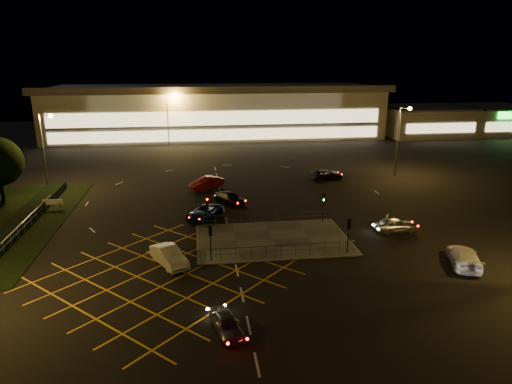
{
  "coord_description": "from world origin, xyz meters",
  "views": [
    {
      "loc": [
        -5.01,
        -41.74,
        16.65
      ],
      "look_at": [
        1.68,
        7.5,
        2.0
      ],
      "focal_mm": 32.0,
      "sensor_mm": 36.0,
      "label": 1
    }
  ],
  "objects": [
    {
      "name": "ground",
      "position": [
        0.0,
        0.0,
        0.0
      ],
      "size": [
        180.0,
        180.0,
        0.0
      ],
      "primitive_type": "plane",
      "color": "black",
      "rests_on": "ground"
    },
    {
      "name": "pedestrian_island",
      "position": [
        2.0,
        -2.0,
        0.06
      ],
      "size": [
        14.0,
        9.0,
        0.12
      ],
      "primitive_type": "cube",
      "color": "#4C4944",
      "rests_on": "ground"
    },
    {
      "name": "hedge",
      "position": [
        -23.0,
        6.0,
        0.5
      ],
      "size": [
        2.0,
        26.0,
        1.0
      ],
      "primitive_type": "cube",
      "color": "black",
      "rests_on": "ground"
    },
    {
      "name": "supermarket",
      "position": [
        0.0,
        61.95,
        5.31
      ],
      "size": [
        72.0,
        26.5,
        10.5
      ],
      "color": "beige",
      "rests_on": "ground"
    },
    {
      "name": "retail_unit_a",
      "position": [
        46.0,
        53.97,
        3.21
      ],
      "size": [
        18.8,
        14.8,
        6.35
      ],
      "color": "beige",
      "rests_on": "ground"
    },
    {
      "name": "retail_unit_b",
      "position": [
        62.0,
        53.96,
        3.22
      ],
      "size": [
        14.8,
        14.8,
        6.35
      ],
      "color": "beige",
      "rests_on": "ground"
    },
    {
      "name": "streetlight_nw",
      "position": [
        -23.56,
        18.0,
        6.56
      ],
      "size": [
        1.78,
        0.56,
        10.03
      ],
      "color": "slate",
      "rests_on": "ground"
    },
    {
      "name": "streetlight_ne",
      "position": [
        24.44,
        20.0,
        6.56
      ],
      "size": [
        1.78,
        0.56,
        10.03
      ],
      "color": "slate",
      "rests_on": "ground"
    },
    {
      "name": "streetlight_far_left",
      "position": [
        -9.56,
        48.0,
        6.56
      ],
      "size": [
        1.78,
        0.56,
        10.03
      ],
      "color": "slate",
      "rests_on": "ground"
    },
    {
      "name": "streetlight_far_right",
      "position": [
        30.44,
        50.0,
        6.56
      ],
      "size": [
        1.78,
        0.56,
        10.03
      ],
      "color": "slate",
      "rests_on": "ground"
    },
    {
      "name": "signal_sw",
      "position": [
        -4.0,
        -5.99,
        2.37
      ],
      "size": [
        0.28,
        0.3,
        3.15
      ],
      "rotation": [
        0.0,
        0.0,
        3.14
      ],
      "color": "black",
      "rests_on": "pedestrian_island"
    },
    {
      "name": "signal_se",
      "position": [
        8.0,
        -5.99,
        2.37
      ],
      "size": [
        0.28,
        0.3,
        3.15
      ],
      "rotation": [
        0.0,
        0.0,
        3.14
      ],
      "color": "black",
      "rests_on": "pedestrian_island"
    },
    {
      "name": "signal_nw",
      "position": [
        -4.0,
        1.99,
        2.37
      ],
      "size": [
        0.28,
        0.3,
        3.15
      ],
      "color": "black",
      "rests_on": "pedestrian_island"
    },
    {
      "name": "signal_ne",
      "position": [
        8.0,
        1.99,
        2.37
      ],
      "size": [
        0.28,
        0.3,
        3.15
      ],
      "color": "black",
      "rests_on": "pedestrian_island"
    },
    {
      "name": "car_near_silver",
      "position": [
        -3.48,
        -16.63,
        0.62
      ],
      "size": [
        2.32,
        3.88,
        1.24
      ],
      "primitive_type": "imported",
      "rotation": [
        0.0,
        0.0,
        0.25
      ],
      "color": "#9C9FA3",
      "rests_on": "ground"
    },
    {
      "name": "car_queue_white",
      "position": [
        -7.5,
        -6.12,
        0.76
      ],
      "size": [
        3.56,
        4.86,
        1.53
      ],
      "primitive_type": "imported",
      "rotation": [
        0.0,
        0.0,
        0.48
      ],
      "color": "silver",
      "rests_on": "ground"
    },
    {
      "name": "car_left_blue",
      "position": [
        -4.29,
        4.9,
        0.7
      ],
      "size": [
        4.59,
        5.52,
        1.4
      ],
      "primitive_type": "imported",
      "rotation": [
        0.0,
        0.0,
        5.74
      ],
      "color": "#0E1C55",
      "rests_on": "ground"
    },
    {
      "name": "car_far_dkgrey",
      "position": [
        -1.12,
        9.83,
        0.66
      ],
      "size": [
        4.17,
        4.81,
        1.33
      ],
      "primitive_type": "imported",
      "rotation": [
        0.0,
        0.0,
        0.62
      ],
      "color": "black",
      "rests_on": "ground"
    },
    {
      "name": "car_right_silver",
      "position": [
        14.44,
        -1.55,
        0.72
      ],
      "size": [
        4.3,
        1.85,
        1.45
      ],
      "primitive_type": "imported",
      "rotation": [
        0.0,
        0.0,
        1.6
      ],
      "color": "silver",
      "rests_on": "ground"
    },
    {
      "name": "car_circ_red",
      "position": [
        -3.65,
        16.72,
        0.78
      ],
      "size": [
        4.89,
        3.96,
        1.56
      ],
      "primitive_type": "imported",
      "rotation": [
        0.0,
        0.0,
        5.29
      ],
      "color": "maroon",
      "rests_on": "ground"
    },
    {
      "name": "car_east_grey",
      "position": [
        13.44,
        19.28,
        0.67
      ],
      "size": [
        5.13,
        3.02,
        1.34
      ],
      "primitive_type": "imported",
      "rotation": [
        0.0,
        0.0,
        1.74
      ],
      "color": "black",
      "rests_on": "ground"
    },
    {
      "name": "car_approach_white",
      "position": [
        16.83,
        -9.58,
        0.77
      ],
      "size": [
        3.82,
        5.74,
        1.54
      ],
      "primitive_type": "imported",
      "rotation": [
        0.0,
        0.0,
        2.8
      ],
      "color": "#BDBDBD",
      "rests_on": "ground"
    }
  ]
}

